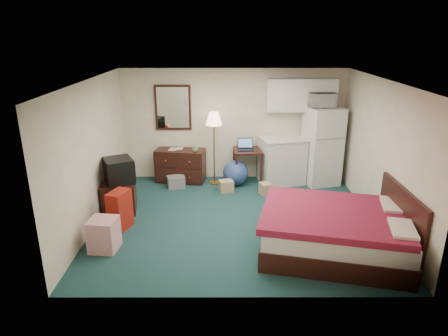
{
  "coord_description": "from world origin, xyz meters",
  "views": [
    {
      "loc": [
        -0.23,
        -6.58,
        3.28
      ],
      "look_at": [
        -0.22,
        0.05,
        0.98
      ],
      "focal_mm": 32.0,
      "sensor_mm": 36.0,
      "label": 1
    }
  ],
  "objects_px": {
    "desk": "(247,166)",
    "fridge": "(322,146)",
    "bed": "(335,232)",
    "suitcase": "(120,210)",
    "dresser": "(181,165)",
    "floor_lamp": "(214,149)",
    "tv_stand": "(120,196)",
    "kitchen_counter": "(282,161)"
  },
  "relations": [
    {
      "from": "fridge",
      "to": "tv_stand",
      "type": "bearing_deg",
      "value": -174.76
    },
    {
      "from": "fridge",
      "to": "bed",
      "type": "distance_m",
      "value": 3.09
    },
    {
      "from": "dresser",
      "to": "suitcase",
      "type": "xyz_separation_m",
      "value": [
        -0.81,
        -2.31,
        -0.03
      ]
    },
    {
      "from": "bed",
      "to": "tv_stand",
      "type": "bearing_deg",
      "value": 170.47
    },
    {
      "from": "kitchen_counter",
      "to": "bed",
      "type": "height_order",
      "value": "kitchen_counter"
    },
    {
      "from": "desk",
      "to": "fridge",
      "type": "distance_m",
      "value": 1.7
    },
    {
      "from": "desk",
      "to": "suitcase",
      "type": "distance_m",
      "value": 3.22
    },
    {
      "from": "desk",
      "to": "bed",
      "type": "xyz_separation_m",
      "value": [
        1.17,
        -3.03,
        -0.04
      ]
    },
    {
      "from": "kitchen_counter",
      "to": "dresser",
      "type": "bearing_deg",
      "value": 164.19
    },
    {
      "from": "dresser",
      "to": "kitchen_counter",
      "type": "bearing_deg",
      "value": 7.04
    },
    {
      "from": "desk",
      "to": "kitchen_counter",
      "type": "distance_m",
      "value": 0.78
    },
    {
      "from": "tv_stand",
      "to": "desk",
      "type": "bearing_deg",
      "value": 21.88
    },
    {
      "from": "desk",
      "to": "fridge",
      "type": "xyz_separation_m",
      "value": [
        1.63,
        -0.01,
        0.47
      ]
    },
    {
      "from": "bed",
      "to": "suitcase",
      "type": "distance_m",
      "value": 3.59
    },
    {
      "from": "dresser",
      "to": "suitcase",
      "type": "distance_m",
      "value": 2.45
    },
    {
      "from": "dresser",
      "to": "bed",
      "type": "distance_m",
      "value": 4.11
    },
    {
      "from": "dresser",
      "to": "suitcase",
      "type": "relative_size",
      "value": 1.58
    },
    {
      "from": "fridge",
      "to": "bed",
      "type": "xyz_separation_m",
      "value": [
        -0.46,
        -3.01,
        -0.52
      ]
    },
    {
      "from": "fridge",
      "to": "tv_stand",
      "type": "distance_m",
      "value": 4.44
    },
    {
      "from": "bed",
      "to": "floor_lamp",
      "type": "bearing_deg",
      "value": 135.73
    },
    {
      "from": "suitcase",
      "to": "floor_lamp",
      "type": "bearing_deg",
      "value": 73.99
    },
    {
      "from": "bed",
      "to": "suitcase",
      "type": "xyz_separation_m",
      "value": [
        -3.5,
        0.8,
        0.0
      ]
    },
    {
      "from": "fridge",
      "to": "tv_stand",
      "type": "height_order",
      "value": "fridge"
    },
    {
      "from": "bed",
      "to": "tv_stand",
      "type": "height_order",
      "value": "bed"
    },
    {
      "from": "floor_lamp",
      "to": "kitchen_counter",
      "type": "bearing_deg",
      "value": 2.63
    },
    {
      "from": "floor_lamp",
      "to": "desk",
      "type": "height_order",
      "value": "floor_lamp"
    },
    {
      "from": "desk",
      "to": "tv_stand",
      "type": "relative_size",
      "value": 1.18
    },
    {
      "from": "desk",
      "to": "suitcase",
      "type": "xyz_separation_m",
      "value": [
        -2.32,
        -2.23,
        -0.04
      ]
    },
    {
      "from": "desk",
      "to": "tv_stand",
      "type": "height_order",
      "value": "desk"
    },
    {
      "from": "floor_lamp",
      "to": "tv_stand",
      "type": "height_order",
      "value": "floor_lamp"
    },
    {
      "from": "floor_lamp",
      "to": "fridge",
      "type": "height_order",
      "value": "fridge"
    },
    {
      "from": "fridge",
      "to": "suitcase",
      "type": "height_order",
      "value": "fridge"
    },
    {
      "from": "dresser",
      "to": "floor_lamp",
      "type": "bearing_deg",
      "value": -1.51
    },
    {
      "from": "floor_lamp",
      "to": "bed",
      "type": "bearing_deg",
      "value": -57.17
    },
    {
      "from": "kitchen_counter",
      "to": "suitcase",
      "type": "distance_m",
      "value": 3.82
    },
    {
      "from": "desk",
      "to": "bed",
      "type": "distance_m",
      "value": 3.25
    },
    {
      "from": "tv_stand",
      "to": "suitcase",
      "type": "relative_size",
      "value": 0.94
    },
    {
      "from": "kitchen_counter",
      "to": "bed",
      "type": "bearing_deg",
      "value": -96.47
    },
    {
      "from": "kitchen_counter",
      "to": "fridge",
      "type": "relative_size",
      "value": 0.59
    },
    {
      "from": "floor_lamp",
      "to": "tv_stand",
      "type": "xyz_separation_m",
      "value": [
        -1.77,
        -1.45,
        -0.51
      ]
    },
    {
      "from": "fridge",
      "to": "desk",
      "type": "bearing_deg",
      "value": 164.96
    },
    {
      "from": "desk",
      "to": "floor_lamp",
      "type": "bearing_deg",
      "value": -179.77
    }
  ]
}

